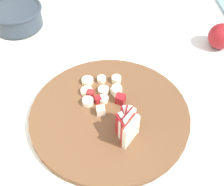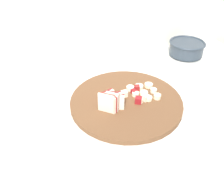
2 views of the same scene
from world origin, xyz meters
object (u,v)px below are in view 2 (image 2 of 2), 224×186
cutting_board (126,101)px  banana_slice_rows (144,92)px  ceramic_bowl (186,48)px  apple_wedge_fan (112,101)px  apple_dice_pile (136,95)px

cutting_board → banana_slice_rows: (0.07, 0.01, 0.01)m
ceramic_bowl → cutting_board: bearing=-147.4°
banana_slice_rows → apple_wedge_fan: bearing=-161.5°
apple_wedge_fan → ceramic_bowl: (0.46, 0.28, -0.01)m
cutting_board → apple_dice_pile: (0.04, -0.00, 0.02)m
cutting_board → apple_wedge_fan: bearing=-153.4°
cutting_board → apple_dice_pile: size_ratio=3.94×
apple_dice_pile → ceramic_bowl: ceramic_bowl is taller
apple_wedge_fan → apple_dice_pile: size_ratio=0.88×
apple_wedge_fan → apple_dice_pile: (0.10, 0.03, -0.02)m
cutting_board → banana_slice_rows: size_ratio=3.61×
ceramic_bowl → apple_wedge_fan: bearing=-148.2°
cutting_board → banana_slice_rows: 0.07m
cutting_board → apple_wedge_fan: (-0.06, -0.03, 0.04)m
cutting_board → apple_dice_pile: 0.04m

